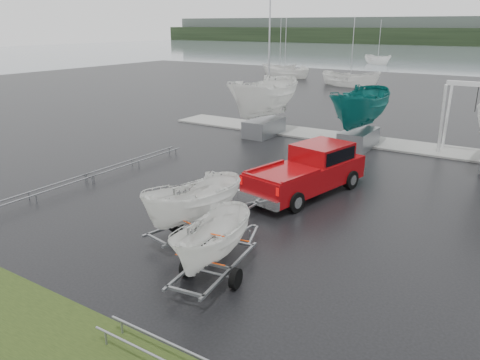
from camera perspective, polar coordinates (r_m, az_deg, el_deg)
ground_plane at (r=19.18m, az=4.55°, el=-3.35°), size 120.00×120.00×0.00m
dock at (r=30.73m, az=16.29°, el=4.43°), size 30.00×3.00×0.12m
pickup_truck at (r=20.76m, az=8.67°, el=1.39°), size 3.37×6.57×2.08m
trailer_hitched at (r=15.68m, az=-5.74°, el=1.48°), size 1.92×3.77×4.68m
trailer_parked at (r=13.04m, az=-3.37°, el=-3.00°), size 1.85×3.73×4.28m
boat_hoist at (r=29.22m, az=26.75°, el=7.77°), size 3.30×2.18×4.12m
keelboat_0 at (r=30.96m, az=3.08°, el=13.42°), size 2.77×3.20×10.95m
keelboat_1 at (r=28.53m, az=14.81°, el=11.64°), size 2.53×3.20×7.82m
mast_rack_0 at (r=25.05m, az=-12.66°, el=2.35°), size 0.56×6.50×0.06m
mast_rack_1 at (r=21.51m, az=-24.02°, el=-1.50°), size 0.56×6.50×0.06m
moored_boat_0 at (r=67.80m, az=5.47°, el=12.33°), size 2.91×2.84×11.69m
moored_boat_1 at (r=59.27m, az=13.24°, el=11.07°), size 3.53×3.46×11.93m
moored_boat_4 at (r=75.06m, az=4.86°, el=12.94°), size 2.35×2.29×10.85m
moored_boat_6 at (r=94.86m, az=16.41°, el=13.41°), size 3.99×3.98×11.71m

